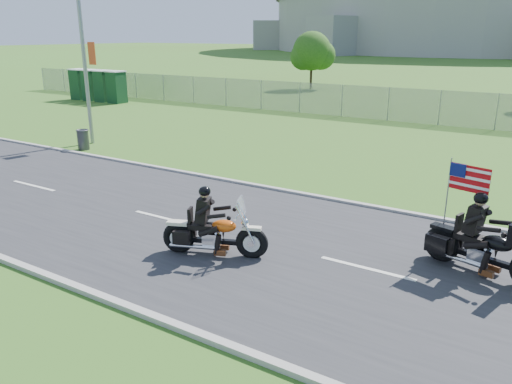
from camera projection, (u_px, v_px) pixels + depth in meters
The scene contains 14 objects.
ground at pixel (222, 234), 13.19m from camera, with size 420.00×420.00×0.00m, color #3B5B1C.
road at pixel (222, 233), 13.19m from camera, with size 120.00×8.00×0.04m, color #28282B.
curb_north at pixel (294, 193), 16.45m from camera, with size 120.00×0.18×0.12m, color #9E9B93.
curb_south at pixel (103, 298), 9.91m from camera, with size 120.00×0.18×0.12m, color #9E9B93.
fence at pixel (342, 101), 31.58m from camera, with size 60.00×0.03×2.00m, color gray.
streetlight at pixel (84, 20), 22.56m from camera, with size 0.90×2.46×10.00m.
porta_toilet_a at pixel (117, 88), 37.69m from camera, with size 1.10×1.10×2.30m, color #123A1B.
porta_toilet_b at pixel (104, 87), 38.40m from camera, with size 1.10×1.10×2.30m, color #123A1B.
porta_toilet_c at pixel (91, 86), 39.10m from camera, with size 1.10×1.10×2.30m, color #123A1B.
porta_toilet_d at pixel (79, 85), 39.81m from camera, with size 1.10×1.10×2.30m, color #123A1B.
tree_fence_mid at pixel (312, 53), 46.74m from camera, with size 3.96×3.69×5.30m.
motorcycle_lead at pixel (213, 234), 11.75m from camera, with size 2.46×1.25×1.73m.
motorcycle_follow at pixel (484, 248), 10.77m from camera, with size 2.72×1.23×2.31m.
trash_can at pixel (83, 140), 22.66m from camera, with size 0.51×0.51×0.88m, color #36353A.
Camera 1 is at (7.25, -9.90, 5.06)m, focal length 35.00 mm.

